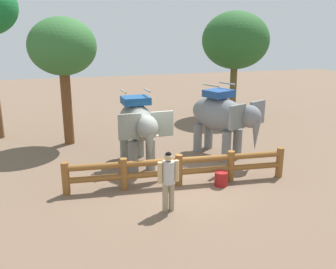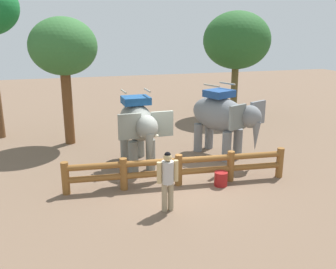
{
  "view_description": "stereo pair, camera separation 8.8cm",
  "coord_description": "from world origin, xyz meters",
  "px_view_note": "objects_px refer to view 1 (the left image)",
  "views": [
    {
      "loc": [
        -3.59,
        -10.78,
        4.92
      ],
      "look_at": [
        0.0,
        0.97,
        1.4
      ],
      "focal_mm": 38.96,
      "sensor_mm": 36.0,
      "label": 1
    },
    {
      "loc": [
        -3.51,
        -10.81,
        4.92
      ],
      "look_at": [
        0.0,
        0.97,
        1.4
      ],
      "focal_mm": 38.96,
      "sensor_mm": 36.0,
      "label": 2
    }
  ],
  "objects_px": {
    "tree_far_left": "(63,48)",
    "tree_back_center": "(235,41)",
    "elephant_center": "(222,116)",
    "elephant_near_left": "(138,125)",
    "tourist_woman_in_black": "(168,177)",
    "log_fence": "(179,168)",
    "feed_bucket": "(221,179)"
  },
  "relations": [
    {
      "from": "elephant_near_left",
      "to": "feed_bucket",
      "type": "xyz_separation_m",
      "value": [
        2.2,
        -2.59,
        -1.36
      ]
    },
    {
      "from": "log_fence",
      "to": "elephant_center",
      "type": "relative_size",
      "value": 2.13
    },
    {
      "from": "tourist_woman_in_black",
      "to": "tree_far_left",
      "type": "xyz_separation_m",
      "value": [
        -2.4,
        7.42,
        3.18
      ]
    },
    {
      "from": "log_fence",
      "to": "elephant_center",
      "type": "height_order",
      "value": "elephant_center"
    },
    {
      "from": "tree_far_left",
      "to": "tree_back_center",
      "type": "xyz_separation_m",
      "value": [
        9.55,
        2.91,
        0.16
      ]
    },
    {
      "from": "log_fence",
      "to": "elephant_center",
      "type": "distance_m",
      "value": 3.61
    },
    {
      "from": "elephant_near_left",
      "to": "tree_back_center",
      "type": "distance_m",
      "value": 10.13
    },
    {
      "from": "tourist_woman_in_black",
      "to": "feed_bucket",
      "type": "xyz_separation_m",
      "value": [
        2.16,
        1.15,
        -0.78
      ]
    },
    {
      "from": "tree_far_left",
      "to": "tree_back_center",
      "type": "relative_size",
      "value": 0.92
    },
    {
      "from": "elephant_center",
      "to": "tree_back_center",
      "type": "distance_m",
      "value": 7.9
    },
    {
      "from": "log_fence",
      "to": "tree_back_center",
      "type": "bearing_deg",
      "value": 54.19
    },
    {
      "from": "tourist_woman_in_black",
      "to": "elephant_near_left",
      "type": "bearing_deg",
      "value": 90.52
    },
    {
      "from": "log_fence",
      "to": "tree_back_center",
      "type": "height_order",
      "value": "tree_back_center"
    },
    {
      "from": "tree_far_left",
      "to": "feed_bucket",
      "type": "height_order",
      "value": "tree_far_left"
    },
    {
      "from": "tourist_woman_in_black",
      "to": "tree_back_center",
      "type": "bearing_deg",
      "value": 55.31
    },
    {
      "from": "elephant_near_left",
      "to": "tourist_woman_in_black",
      "type": "xyz_separation_m",
      "value": [
        0.03,
        -3.74,
        -0.58
      ]
    },
    {
      "from": "feed_bucket",
      "to": "elephant_center",
      "type": "bearing_deg",
      "value": 65.3
    },
    {
      "from": "tree_back_center",
      "to": "feed_bucket",
      "type": "distance_m",
      "value": 11.23
    },
    {
      "from": "tree_far_left",
      "to": "elephant_center",
      "type": "bearing_deg",
      "value": -31.09
    },
    {
      "from": "tourist_woman_in_black",
      "to": "tree_far_left",
      "type": "height_order",
      "value": "tree_far_left"
    },
    {
      "from": "log_fence",
      "to": "tree_far_left",
      "type": "distance_m",
      "value": 7.57
    },
    {
      "from": "log_fence",
      "to": "tree_back_center",
      "type": "distance_m",
      "value": 11.4
    },
    {
      "from": "log_fence",
      "to": "tree_far_left",
      "type": "relative_size",
      "value": 1.34
    },
    {
      "from": "tree_far_left",
      "to": "tree_back_center",
      "type": "height_order",
      "value": "tree_back_center"
    },
    {
      "from": "tree_far_left",
      "to": "tourist_woman_in_black",
      "type": "bearing_deg",
      "value": -72.09
    },
    {
      "from": "elephant_center",
      "to": "tree_far_left",
      "type": "height_order",
      "value": "tree_far_left"
    },
    {
      "from": "tree_back_center",
      "to": "feed_bucket",
      "type": "relative_size",
      "value": 12.72
    },
    {
      "from": "tourist_woman_in_black",
      "to": "tree_back_center",
      "type": "distance_m",
      "value": 13.0
    },
    {
      "from": "tree_far_left",
      "to": "feed_bucket",
      "type": "xyz_separation_m",
      "value": [
        4.56,
        -6.27,
        -3.96
      ]
    },
    {
      "from": "tourist_woman_in_black",
      "to": "tree_back_center",
      "type": "relative_size",
      "value": 0.29
    },
    {
      "from": "elephant_near_left",
      "to": "tree_back_center",
      "type": "xyz_separation_m",
      "value": [
        7.18,
        6.59,
        2.75
      ]
    },
    {
      "from": "elephant_center",
      "to": "tree_far_left",
      "type": "xyz_separation_m",
      "value": [
        -5.83,
        3.51,
        2.55
      ]
    }
  ]
}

